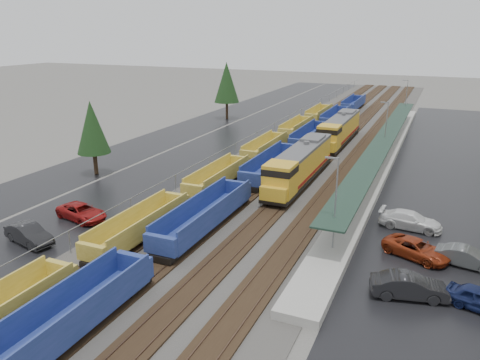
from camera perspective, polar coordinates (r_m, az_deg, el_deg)
The scene contains 19 objects.
ballast_strip at distance 76.88m, azimuth 10.91°, elevation 4.88°, with size 20.00×160.00×0.08m, color #302D2B.
trackbed at distance 76.86m, azimuth 10.92°, elevation 4.97°, with size 14.60×160.00×0.22m.
west_parking_lot at distance 81.36m, azimuth 0.53°, elevation 5.90°, with size 10.00×160.00×0.02m, color black.
west_road at distance 85.68m, azimuth -5.67°, elevation 6.43°, with size 9.00×160.00×0.02m, color black.
east_commuter_lot at distance 65.55m, azimuth 25.23°, elevation 1.19°, with size 16.00×100.00×0.02m, color black.
station_platform at distance 65.64m, azimuth 17.05°, elevation 2.81°, with size 3.00×80.00×8.00m.
chainlink_fence at distance 77.65m, azimuth 3.84°, elevation 6.48°, with size 0.08×160.04×2.02m.
tree_west_near at distance 58.70m, azimuth -17.60°, elevation 6.14°, with size 3.96×3.96×9.00m.
tree_west_far at distance 92.49m, azimuth -1.64°, elevation 11.81°, with size 4.84×4.84×11.00m.
locomotive_lead at distance 53.19m, azimuth 7.26°, elevation 1.82°, with size 2.94×19.35×4.38m.
locomotive_trail at distance 73.04m, azimuth 12.00°, elevation 5.99°, with size 2.94×19.35×4.38m.
well_string_yellow at distance 52.26m, azimuth -2.66°, elevation 0.27°, with size 2.53×102.17×2.24m.
well_string_blue at distance 56.64m, azimuth 3.96°, elevation 1.74°, with size 2.79×120.23×2.47m.
parked_car_west_b at distance 42.60m, azimuth -24.34°, elevation -6.05°, with size 4.93×1.72×1.62m, color black.
parked_car_west_c at distance 46.02m, azimuth -18.74°, elevation -3.73°, with size 5.27×2.43×1.47m, color maroon.
parked_car_east_a at distance 33.47m, azimuth 19.93°, elevation -12.10°, with size 4.97×1.73×1.64m, color black.
parked_car_east_b at distance 39.11m, azimuth 20.72°, elevation -7.87°, with size 5.15×2.38×1.43m, color maroon.
parked_car_east_c at distance 44.30m, azimuth 20.06°, elevation -4.66°, with size 5.38×2.19×1.56m, color silver.
parked_car_east_e at distance 39.16m, azimuth 25.93°, elevation -8.50°, with size 4.46×1.56×1.47m, color #4E5153.
Camera 1 is at (16.09, -13.25, 16.97)m, focal length 35.00 mm.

